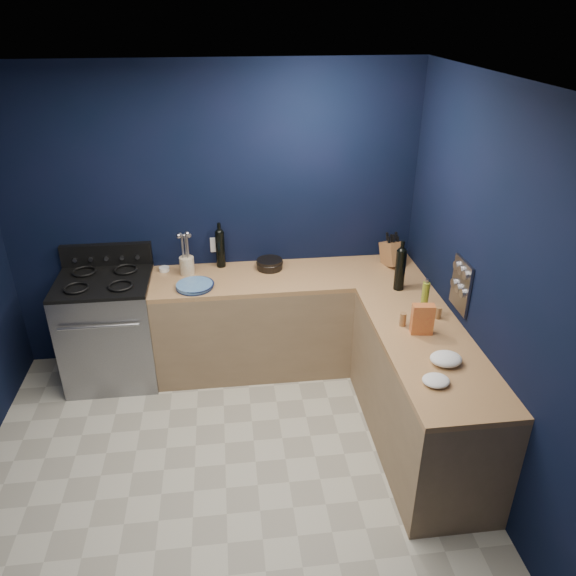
{
  "coord_description": "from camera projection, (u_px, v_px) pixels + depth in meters",
  "views": [
    {
      "loc": [
        0.1,
        -2.76,
        2.97
      ],
      "look_at": [
        0.55,
        1.0,
        1.0
      ],
      "focal_mm": 34.42,
      "sensor_mm": 36.0,
      "label": 1
    }
  ],
  "objects": [
    {
      "name": "spice_jar_far",
      "position": [
        438.0,
        313.0,
        4.04
      ],
      "size": [
        0.06,
        0.06,
        0.09
      ],
      "primitive_type": "cylinder",
      "rotation": [
        0.0,
        0.0,
        0.24
      ],
      "color": "olive",
      "rests_on": "top_right"
    },
    {
      "name": "ceiling",
      "position": [
        197.0,
        88.0,
        2.58
      ],
      "size": [
        3.5,
        3.5,
        0.02
      ],
      "primitive_type": "cube",
      "color": "silver",
      "rests_on": "ground"
    },
    {
      "name": "spice_panel",
      "position": [
        461.0,
        285.0,
        3.91
      ],
      "size": [
        0.02,
        0.28,
        0.38
      ],
      "primitive_type": "cube",
      "color": "gray",
      "rests_on": "wall_right"
    },
    {
      "name": "oil_bottle",
      "position": [
        425.0,
        297.0,
        4.1
      ],
      "size": [
        0.07,
        0.07,
        0.23
      ],
      "primitive_type": "cylinder",
      "rotation": [
        0.0,
        0.0,
        -0.42
      ],
      "color": "olive",
      "rests_on": "top_right"
    },
    {
      "name": "top_right",
      "position": [
        428.0,
        344.0,
        3.79
      ],
      "size": [
        0.63,
        1.67,
        0.04
      ],
      "primitive_type": "cube",
      "color": "brown",
      "rests_on": "cab_right"
    },
    {
      "name": "wine_bottle_right",
      "position": [
        400.0,
        270.0,
        4.39
      ],
      "size": [
        0.1,
        0.1,
        0.34
      ],
      "primitive_type": "cylinder",
      "rotation": [
        0.0,
        0.0,
        -0.21
      ],
      "color": "black",
      "rests_on": "top_right"
    },
    {
      "name": "lemon_basket",
      "position": [
        270.0,
        264.0,
        4.79
      ],
      "size": [
        0.27,
        0.27,
        0.09
      ],
      "primitive_type": "cylinder",
      "rotation": [
        0.0,
        0.0,
        0.24
      ],
      "color": "black",
      "rests_on": "top_back"
    },
    {
      "name": "knife_block",
      "position": [
        391.0,
        254.0,
        4.84
      ],
      "size": [
        0.18,
        0.27,
        0.26
      ],
      "primitive_type": "cube",
      "rotation": [
        -0.31,
        0.0,
        0.3
      ],
      "color": "brown",
      "rests_on": "top_back"
    },
    {
      "name": "utensil_crock",
      "position": [
        187.0,
        266.0,
        4.68
      ],
      "size": [
        0.16,
        0.16,
        0.15
      ],
      "primitive_type": "cylinder",
      "rotation": [
        0.0,
        0.0,
        -0.34
      ],
      "color": "beige",
      "rests_on": "top_back"
    },
    {
      "name": "oven_door",
      "position": [
        105.0,
        352.0,
        4.46
      ],
      "size": [
        0.59,
        0.02,
        0.42
      ],
      "primitive_type": "cube",
      "color": "black",
      "rests_on": "gas_range"
    },
    {
      "name": "cab_right",
      "position": [
        421.0,
        396.0,
        3.99
      ],
      "size": [
        0.63,
        1.67,
        0.86
      ],
      "primitive_type": "cube",
      "color": "#8B6F50",
      "rests_on": "floor"
    },
    {
      "name": "spice_jar_near",
      "position": [
        403.0,
        319.0,
        3.94
      ],
      "size": [
        0.06,
        0.06,
        0.1
      ],
      "primitive_type": "cylinder",
      "rotation": [
        0.0,
        0.0,
        -0.32
      ],
      "color": "olive",
      "rests_on": "top_right"
    },
    {
      "name": "cooktop",
      "position": [
        102.0,
        282.0,
        4.51
      ],
      "size": [
        0.76,
        0.66,
        0.03
      ],
      "primitive_type": "cube",
      "color": "black",
      "rests_on": "gas_range"
    },
    {
      "name": "top_back",
      "position": [
        288.0,
        277.0,
        4.71
      ],
      "size": [
        2.3,
        0.63,
        0.04
      ],
      "primitive_type": "cube",
      "color": "brown",
      "rests_on": "cab_back"
    },
    {
      "name": "wall_back",
      "position": [
        214.0,
        220.0,
        4.74
      ],
      "size": [
        3.5,
        0.02,
        2.6
      ],
      "primitive_type": "cube",
      "color": "black",
      "rests_on": "ground"
    },
    {
      "name": "wall_right",
      "position": [
        503.0,
        309.0,
        3.38
      ],
      "size": [
        0.02,
        3.5,
        2.6
      ],
      "primitive_type": "cube",
      "color": "black",
      "rests_on": "ground"
    },
    {
      "name": "plate_stack",
      "position": [
        195.0,
        286.0,
        4.48
      ],
      "size": [
        0.36,
        0.36,
        0.04
      ],
      "primitive_type": "cylinder",
      "rotation": [
        0.0,
        0.0,
        0.28
      ],
      "color": "#456CAB",
      "rests_on": "top_back"
    },
    {
      "name": "backguard",
      "position": [
        107.0,
        255.0,
        4.73
      ],
      "size": [
        0.76,
        0.06,
        0.2
      ],
      "primitive_type": "cube",
      "color": "black",
      "rests_on": "gas_range"
    },
    {
      "name": "towel_end",
      "position": [
        436.0,
        380.0,
        3.35
      ],
      "size": [
        0.19,
        0.17,
        0.05
      ],
      "primitive_type": "ellipsoid",
      "rotation": [
        0.0,
        0.0,
        -0.14
      ],
      "color": "white",
      "rests_on": "top_right"
    },
    {
      "name": "ramekin",
      "position": [
        164.0,
        269.0,
        4.76
      ],
      "size": [
        0.11,
        0.11,
        0.03
      ],
      "primitive_type": "cylinder",
      "rotation": [
        0.0,
        0.0,
        -0.35
      ],
      "color": "white",
      "rests_on": "top_back"
    },
    {
      "name": "wine_bottle_back",
      "position": [
        220.0,
        249.0,
        4.78
      ],
      "size": [
        0.1,
        0.1,
        0.32
      ],
      "primitive_type": "cylinder",
      "rotation": [
        0.0,
        0.0,
        -0.25
      ],
      "color": "black",
      "rests_on": "top_back"
    },
    {
      "name": "wall_outlet",
      "position": [
        216.0,
        245.0,
        4.82
      ],
      "size": [
        0.09,
        0.02,
        0.13
      ],
      "primitive_type": "cube",
      "color": "white",
      "rests_on": "wall_back"
    },
    {
      "name": "floor",
      "position": [
        226.0,
        489.0,
        3.79
      ],
      "size": [
        3.5,
        3.5,
        0.02
      ],
      "primitive_type": "cube",
      "color": "#B8B4A0",
      "rests_on": "ground"
    },
    {
      "name": "cab_back",
      "position": [
        288.0,
        322.0,
        4.92
      ],
      "size": [
        2.3,
        0.63,
        0.86
      ],
      "primitive_type": "cube",
      "color": "#8B6F50",
      "rests_on": "floor"
    },
    {
      "name": "crouton_bag",
      "position": [
        422.0,
        319.0,
        3.83
      ],
      "size": [
        0.16,
        0.09,
        0.22
      ],
      "primitive_type": "cube",
      "rotation": [
        0.0,
        0.0,
        -0.13
      ],
      "color": "#A80622",
      "rests_on": "top_right"
    },
    {
      "name": "gas_range",
      "position": [
        111.0,
        331.0,
        4.73
      ],
      "size": [
        0.76,
        0.66,
        0.92
      ],
      "primitive_type": "cube",
      "color": "gray",
      "rests_on": "floor"
    },
    {
      "name": "towel_front",
      "position": [
        446.0,
        359.0,
        3.53
      ],
      "size": [
        0.25,
        0.24,
        0.07
      ],
      "primitive_type": "ellipsoid",
      "rotation": [
        0.0,
        0.0,
        0.35
      ],
      "color": "white",
      "rests_on": "top_right"
    }
  ]
}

